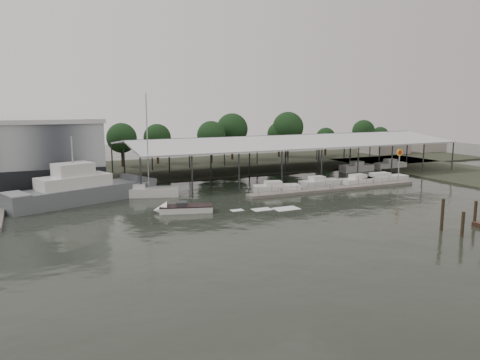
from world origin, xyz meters
name	(u,v)px	position (x,y,z in m)	size (l,w,h in m)	color
ground	(279,215)	(0.00, 0.00, 0.00)	(200.00, 200.00, 0.00)	black
land_strip_far	(173,168)	(0.00, 42.00, 0.10)	(140.00, 30.00, 0.30)	#323628
land_strip_east	(478,176)	(45.00, 10.00, 0.10)	(20.00, 60.00, 0.30)	#323628
storage_warehouse	(10,154)	(-28.00, 29.94, 5.29)	(24.50, 20.50, 10.50)	#9CA1A6
covered_boat_shed	(286,139)	(17.00, 28.00, 6.13)	(58.24, 24.00, 6.96)	silver
floating_dock	(335,189)	(15.00, 10.00, 0.20)	(28.00, 2.00, 1.40)	slate
shell_fuel_sign	(399,159)	(27.00, 9.99, 3.93)	(1.10, 0.18, 5.55)	#989A9E
distant_commercial_buildings	(398,146)	(59.03, 44.69, 1.84)	(22.00, 8.00, 4.00)	gray
grey_trawler	(84,190)	(-19.39, 16.61, 1.58)	(19.77, 10.89, 8.84)	#565A5F
white_sailboat	(144,192)	(-11.45, 17.04, 0.66)	(9.34, 5.30, 14.10)	silver
speedboat_underway	(181,209)	(-9.74, 5.90, 0.39)	(17.46, 6.60, 2.00)	silver
moored_cruiser_0	(276,188)	(6.32, 12.16, 0.61)	(7.01, 3.75, 1.70)	silver
moored_cruiser_1	(319,183)	(14.41, 13.22, 0.61)	(6.45, 2.44, 1.70)	silver
moored_cruiser_2	(360,181)	(21.34, 12.23, 0.61)	(7.11, 2.76, 1.70)	silver
moored_cruiser_3	(382,179)	(25.65, 12.19, 0.61)	(9.10, 2.23, 1.70)	silver
mooring_pilings	(479,224)	(13.61, -15.22, 1.12)	(5.66, 7.86, 3.85)	#312718
horizon_tree_line	(256,133)	(20.71, 47.68, 6.05)	(70.11, 10.08, 10.58)	black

